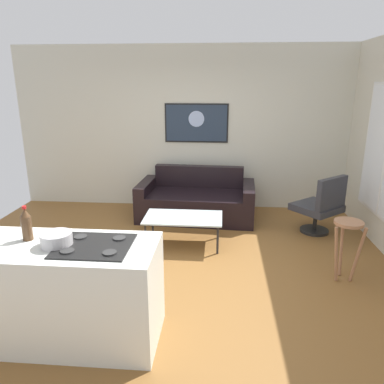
{
  "coord_description": "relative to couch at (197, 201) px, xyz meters",
  "views": [
    {
      "loc": [
        0.44,
        -4.01,
        2.16
      ],
      "look_at": [
        0.04,
        0.9,
        0.7
      ],
      "focal_mm": 34.22,
      "sensor_mm": 36.0,
      "label": 1
    }
  ],
  "objects": [
    {
      "name": "back_wall",
      "position": [
        -0.04,
        0.64,
        1.13
      ],
      "size": [
        6.4,
        0.05,
        2.8
      ],
      "primitive_type": "cube",
      "color": "beige",
      "rests_on": "ground"
    },
    {
      "name": "ground",
      "position": [
        -0.04,
        -1.78,
        -0.29
      ],
      "size": [
        6.4,
        6.4,
        0.04
      ],
      "primitive_type": "cube",
      "color": "brown"
    },
    {
      "name": "wall_painting",
      "position": [
        -0.05,
        0.6,
        1.23
      ],
      "size": [
        1.1,
        0.03,
        0.67
      ],
      "color": "black"
    },
    {
      "name": "soda_bottle_2",
      "position": [
        -1.23,
        -3.04,
        0.75
      ],
      "size": [
        0.09,
        0.09,
        0.3
      ],
      "color": "#533720",
      "rests_on": "kitchen_counter"
    },
    {
      "name": "coffee_table",
      "position": [
        -0.11,
        -1.11,
        0.1
      ],
      "size": [
        1.06,
        0.61,
        0.41
      ],
      "color": "silver",
      "rests_on": "ground"
    },
    {
      "name": "armchair",
      "position": [
        1.88,
        -0.55,
        0.16
      ],
      "size": [
        0.83,
        0.83,
        0.89
      ],
      "color": "black",
      "rests_on": "ground"
    },
    {
      "name": "couch",
      "position": [
        0.0,
        0.0,
        0.0
      ],
      "size": [
        1.93,
        1.04,
        0.8
      ],
      "color": "black",
      "rests_on": "ground"
    },
    {
      "name": "bar_stool",
      "position": [
        1.82,
        -1.9,
        0.27
      ],
      "size": [
        0.36,
        0.36,
        0.71
      ],
      "color": "#A3704E",
      "rests_on": "ground"
    },
    {
      "name": "kitchen_counter",
      "position": [
        -0.9,
        -3.12,
        0.17
      ],
      "size": [
        1.59,
        0.71,
        0.91
      ],
      "color": "white",
      "rests_on": "ground"
    },
    {
      "name": "mixing_bowl",
      "position": [
        -0.93,
        -3.13,
        0.66
      ],
      "size": [
        0.26,
        0.26,
        0.11
      ],
      "color": "silver",
      "rests_on": "kitchen_counter"
    }
  ]
}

